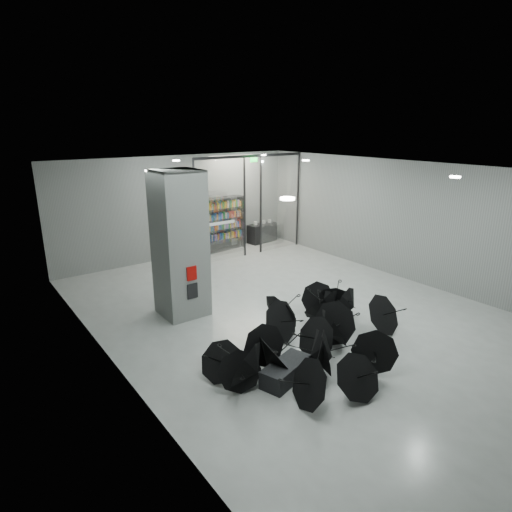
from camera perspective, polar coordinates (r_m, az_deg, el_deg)
room at (r=11.31m, az=5.78°, el=5.47°), size 14.00×14.02×4.01m
column at (r=11.75m, az=-10.13°, el=1.50°), size 1.20×1.20×4.00m
fire_cabinet at (r=11.41m, az=-8.56°, el=-2.31°), size 0.28×0.04×0.38m
info_panel at (r=11.59m, az=-8.45°, el=-4.65°), size 0.30×0.03×0.42m
exit_sign at (r=16.76m, az=-0.31°, el=12.69°), size 0.30×0.06×0.15m
glass_partition at (r=17.12m, az=-0.72°, el=7.26°), size 5.06×0.08×4.00m
bench at (r=9.23m, az=3.99°, el=-15.08°), size 1.32×0.85×0.39m
bookshelf at (r=18.01m, az=-4.62°, el=4.25°), size 2.07×0.67×2.24m
shop_counter at (r=19.39m, az=0.82°, el=3.11°), size 1.46×0.75×0.84m
umbrella_cluster at (r=10.28m, az=7.68°, el=-10.86°), size 5.58×4.43×1.33m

